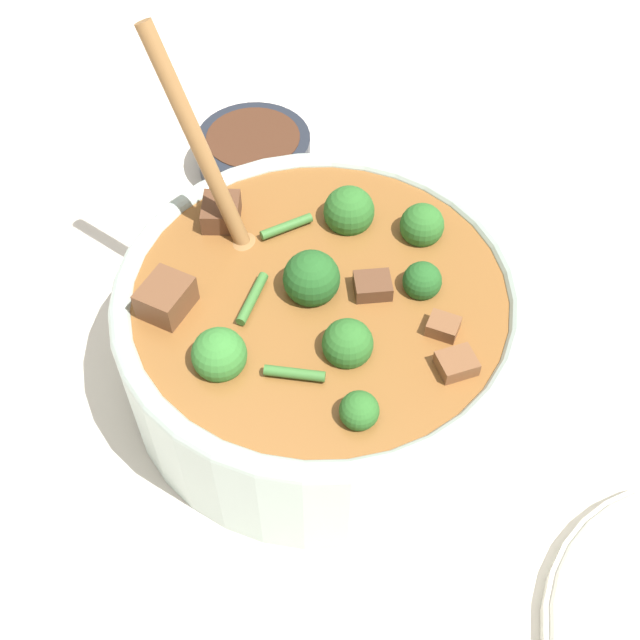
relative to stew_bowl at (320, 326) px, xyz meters
name	(u,v)px	position (x,y,z in m)	size (l,w,h in m)	color
ground_plane	(320,372)	(0.00, 0.00, -0.06)	(4.00, 4.00, 0.00)	silver
stew_bowl	(320,326)	(0.00, 0.00, 0.00)	(0.30, 0.30, 0.25)	#B2C6BC
condiment_bowl	(254,151)	(0.19, 0.17, -0.04)	(0.11, 0.11, 0.04)	#232833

